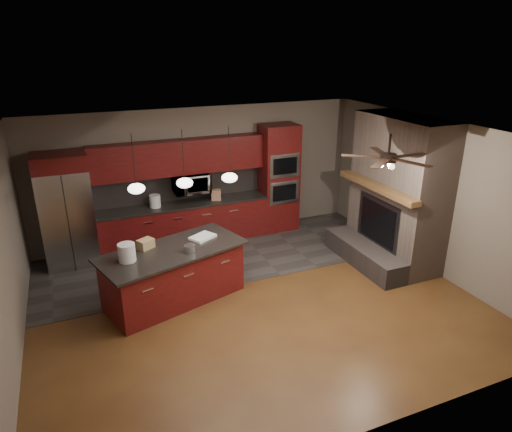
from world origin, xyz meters
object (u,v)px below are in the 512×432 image
microwave (191,183)px  paint_can (190,249)px  oven_tower (279,178)px  counter_bucket (155,201)px  refrigerator (67,211)px  white_bucket (127,253)px  kitchen_island (174,275)px  paint_tray (203,237)px  cardboard_box (146,244)px  counter_box (216,195)px

microwave → paint_can: (-0.69, -2.40, -0.32)m
oven_tower → counter_bucket: size_ratio=9.44×
refrigerator → counter_bucket: bearing=2.8°
oven_tower → white_bucket: 4.28m
kitchen_island → paint_can: 0.60m
refrigerator → kitchen_island: bearing=-54.0°
white_bucket → paint_tray: bearing=16.2°
oven_tower → paint_can: 3.55m
oven_tower → paint_tray: 3.01m
refrigerator → white_bucket: refrigerator is taller
cardboard_box → white_bucket: bearing=-164.0°
oven_tower → cardboard_box: (-3.28, -1.93, -0.19)m
cardboard_box → counter_bucket: counter_bucket is taller
white_bucket → counter_box: (2.15, 2.23, -0.05)m
refrigerator → counter_bucket: 1.66m
refrigerator → counter_box: bearing=0.6°
paint_tray → cardboard_box: bearing=152.6°
microwave → cardboard_box: 2.40m
kitchen_island → cardboard_box: cardboard_box is taller
paint_tray → white_bucket: bearing=166.9°
counter_bucket → counter_box: bearing=-2.2°
white_bucket → cardboard_box: (0.34, 0.35, -0.06)m
microwave → paint_tray: 2.02m
refrigerator → paint_can: refrigerator is taller
paint_can → paint_tray: 0.56m
oven_tower → counter_bucket: (-2.75, 0.01, -0.17)m
white_bucket → paint_can: bearing=-3.9°
white_bucket → cardboard_box: 0.49m
refrigerator → paint_can: size_ratio=12.14×
counter_box → white_bucket: bearing=-117.6°
microwave → refrigerator: bearing=-176.9°
oven_tower → paint_tray: (-2.32, -1.90, -0.25)m
white_bucket → refrigerator: bearing=109.6°
oven_tower → kitchen_island: 3.68m
paint_tray → cardboard_box: 0.96m
kitchen_island → paint_tray: (0.58, 0.24, 0.48)m
paint_tray → cardboard_box: (-0.96, -0.03, 0.06)m
microwave → cardboard_box: microwave is taller
refrigerator → white_bucket: 2.34m
refrigerator → cardboard_box: refrigerator is taller
microwave → kitchen_island: (-0.93, -2.20, -0.84)m
oven_tower → paint_can: (-2.66, -2.34, -0.21)m
white_bucket → counter_box: 3.10m
kitchen_island → cardboard_box: bearing=133.9°
paint_tray → counter_box: counter_box is taller
kitchen_island → white_bucket: white_bucket is taller
microwave → refrigerator: refrigerator is taller
white_bucket → paint_tray: size_ratio=0.68×
counter_box → counter_bucket: bearing=-166.0°
paint_can → counter_bucket: (-0.09, 2.35, 0.05)m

